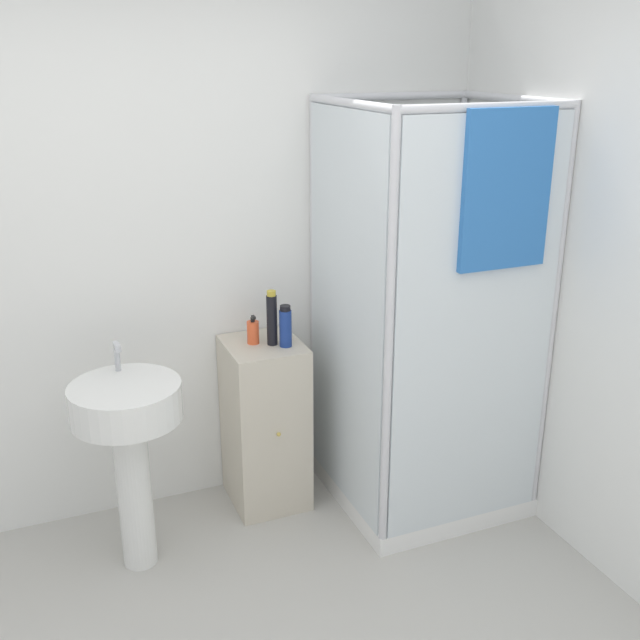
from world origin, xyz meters
name	(u,v)px	position (x,y,z in m)	size (l,w,h in m)	color
wall_back	(136,256)	(0.00, 1.70, 1.25)	(6.40, 0.06, 2.50)	white
shower_enclosure	(421,399)	(1.20, 1.17, 0.56)	(0.84, 0.87, 1.94)	white
vanity_cabinet	(265,423)	(0.52, 1.47, 0.42)	(0.35, 0.41, 0.83)	beige
sink	(129,432)	(-0.16, 1.21, 0.64)	(0.46, 0.46, 0.98)	white
soap_dispenser	(253,332)	(0.48, 1.49, 0.89)	(0.06, 0.06, 0.14)	#E5562D
shampoo_bottle_tall_black	(272,318)	(0.55, 1.45, 0.96)	(0.05, 0.05, 0.26)	black
shampoo_bottle_blue	(285,327)	(0.60, 1.40, 0.93)	(0.06, 0.06, 0.20)	navy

